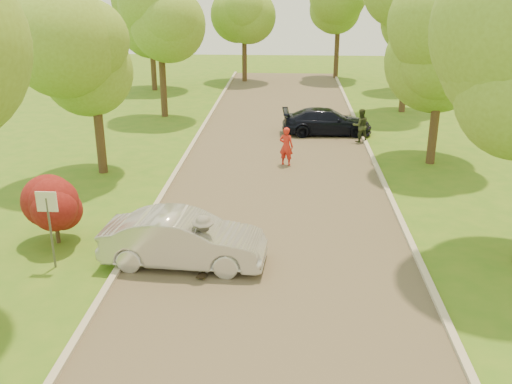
% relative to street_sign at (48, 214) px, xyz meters
% --- Properties ---
extents(ground, '(100.00, 100.00, 0.00)m').
position_rel_street_sign_xyz_m(ground, '(5.80, -4.00, -1.56)').
color(ground, '#386B19').
rests_on(ground, ground).
extents(road, '(8.00, 60.00, 0.01)m').
position_rel_street_sign_xyz_m(road, '(5.80, 4.00, -1.56)').
color(road, '#4C4438').
rests_on(road, ground).
extents(curb_left, '(0.18, 60.00, 0.12)m').
position_rel_street_sign_xyz_m(curb_left, '(1.75, 4.00, -1.50)').
color(curb_left, '#B2AD9E').
rests_on(curb_left, ground).
extents(curb_right, '(0.18, 60.00, 0.12)m').
position_rel_street_sign_xyz_m(curb_right, '(9.85, 4.00, -1.50)').
color(curb_right, '#B2AD9E').
rests_on(curb_right, ground).
extents(street_sign, '(0.55, 0.06, 2.17)m').
position_rel_street_sign_xyz_m(street_sign, '(0.00, 0.00, 0.00)').
color(street_sign, '#59595E').
rests_on(street_sign, ground).
extents(red_shrub, '(1.70, 1.70, 1.95)m').
position_rel_street_sign_xyz_m(red_shrub, '(-0.50, 1.50, -0.47)').
color(red_shrub, '#382619').
rests_on(red_shrub, ground).
extents(tree_l_midb, '(4.30, 4.20, 6.62)m').
position_rel_street_sign_xyz_m(tree_l_midb, '(-1.01, 8.00, 3.02)').
color(tree_l_midb, '#382619').
rests_on(tree_l_midb, ground).
extents(tree_l_far, '(4.92, 4.80, 7.79)m').
position_rel_street_sign_xyz_m(tree_l_far, '(-0.59, 18.00, 3.90)').
color(tree_l_far, '#382619').
rests_on(tree_l_far, ground).
extents(tree_r_midb, '(4.51, 4.40, 7.01)m').
position_rel_street_sign_xyz_m(tree_r_midb, '(12.40, 10.00, 3.32)').
color(tree_r_midb, '#382619').
rests_on(tree_r_midb, ground).
extents(tree_r_far, '(5.33, 5.20, 8.34)m').
position_rel_street_sign_xyz_m(tree_r_far, '(13.03, 20.00, 4.27)').
color(tree_r_far, '#382619').
rests_on(tree_r_far, ground).
extents(tree_bg_a, '(5.12, 5.00, 7.72)m').
position_rel_street_sign_xyz_m(tree_bg_a, '(-2.98, 26.00, 3.75)').
color(tree_bg_a, '#382619').
rests_on(tree_bg_a, ground).
extents(tree_bg_b, '(5.12, 5.00, 7.95)m').
position_rel_street_sign_xyz_m(tree_bg_b, '(14.02, 28.00, 3.97)').
color(tree_bg_b, '#382619').
rests_on(tree_bg_b, ground).
extents(tree_bg_c, '(4.92, 4.80, 7.33)m').
position_rel_street_sign_xyz_m(tree_bg_c, '(3.01, 30.00, 3.46)').
color(tree_bg_c, '#382619').
rests_on(tree_bg_c, ground).
extents(tree_bg_d, '(5.12, 5.00, 7.72)m').
position_rel_street_sign_xyz_m(tree_bg_d, '(10.02, 32.00, 3.75)').
color(tree_bg_d, '#382619').
rests_on(tree_bg_d, ground).
extents(silver_sedan, '(4.50, 1.82, 1.45)m').
position_rel_street_sign_xyz_m(silver_sedan, '(3.45, 0.41, -0.84)').
color(silver_sedan, '#BCBDC2').
rests_on(silver_sedan, ground).
extents(dark_sedan, '(4.51, 2.03, 1.28)m').
position_rel_street_sign_xyz_m(dark_sedan, '(8.10, 14.58, -0.92)').
color(dark_sedan, black).
rests_on(dark_sedan, ground).
extents(longboard, '(0.35, 0.83, 0.09)m').
position_rel_street_sign_xyz_m(longboard, '(4.08, -0.16, -1.48)').
color(longboard, black).
rests_on(longboard, ground).
extents(skateboarder, '(1.09, 0.74, 1.56)m').
position_rel_street_sign_xyz_m(skateboarder, '(4.08, -0.16, -0.68)').
color(skateboarder, slate).
rests_on(skateboarder, longboard).
extents(person_striped, '(0.69, 0.56, 1.62)m').
position_rel_street_sign_xyz_m(person_striped, '(6.13, 9.37, -0.75)').
color(person_striped, red).
rests_on(person_striped, ground).
extents(person_olive, '(0.88, 0.75, 1.60)m').
position_rel_street_sign_xyz_m(person_olive, '(9.60, 13.19, -0.77)').
color(person_olive, '#2C3520').
rests_on(person_olive, ground).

